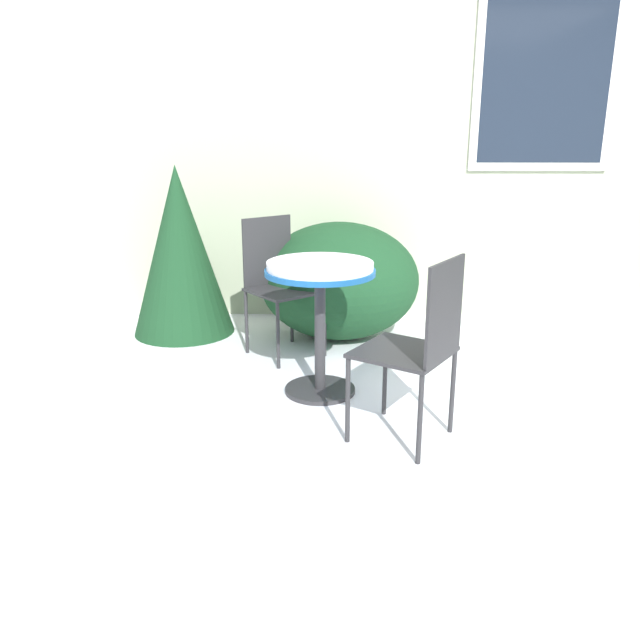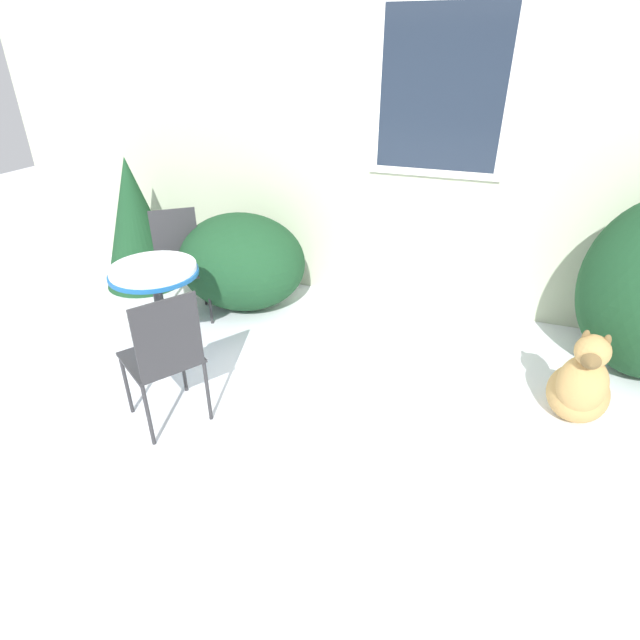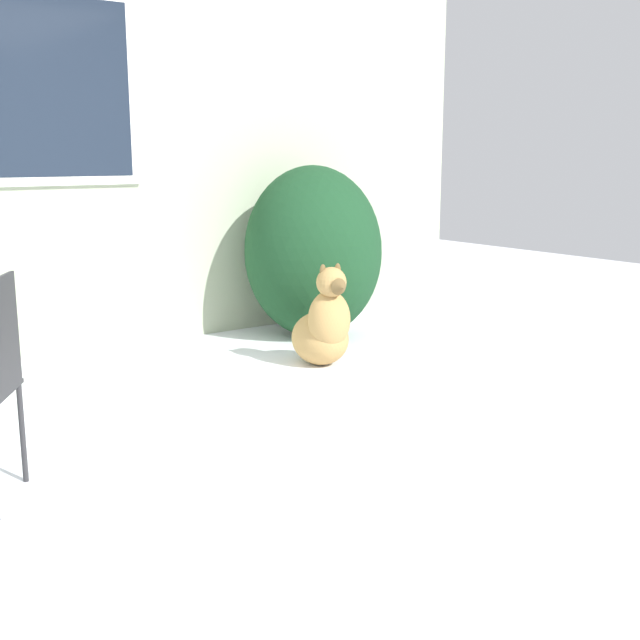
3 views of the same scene
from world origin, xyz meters
The scene contains 7 objects.
ground_plane centered at (0.00, 0.00, 0.00)m, with size 16.00×16.00×0.00m, color white.
house_wall centered at (0.02, 2.20, 1.60)m, with size 8.00×0.10×3.19m.
shrub_left centered at (-1.12, 1.58, 0.43)m, with size 1.17×1.00×0.86m.
evergreen_bush centered at (-2.30, 1.67, 0.63)m, with size 0.76×0.76×1.26m.
patio_table centered at (-1.23, 0.53, 0.62)m, with size 0.62×0.62×0.78m.
patio_chair_near_table centered at (-1.53, 1.24, 0.51)m, with size 0.59×0.59×0.93m.
patio_chair_far_side centered at (-0.75, -0.07, 0.51)m, with size 0.58×0.58×0.93m.
Camera 1 is at (-1.15, -2.88, 1.48)m, focal length 35.00 mm.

